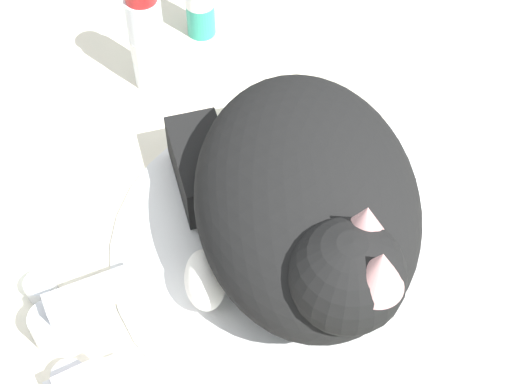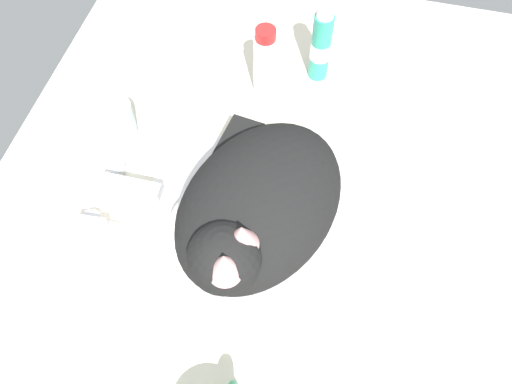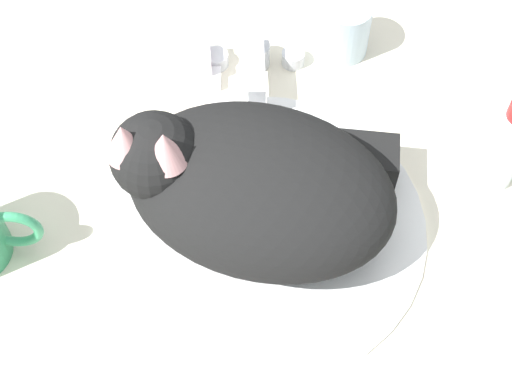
% 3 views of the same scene
% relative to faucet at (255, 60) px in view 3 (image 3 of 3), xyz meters
% --- Properties ---
extents(ground_plane, '(1.10, 0.83, 0.03)m').
position_rel_faucet_xyz_m(ground_plane, '(0.00, -0.22, -0.04)').
color(ground_plane, silver).
extents(sink_basin, '(0.35, 0.35, 0.01)m').
position_rel_faucet_xyz_m(sink_basin, '(0.00, -0.22, -0.02)').
color(sink_basin, white).
rests_on(sink_basin, ground_plane).
extents(faucet, '(0.12, 0.11, 0.05)m').
position_rel_faucet_xyz_m(faucet, '(0.00, 0.00, 0.00)').
color(faucet, silver).
rests_on(faucet, ground_plane).
extents(cat, '(0.32, 0.27, 0.16)m').
position_rel_faucet_xyz_m(cat, '(-0.01, -0.21, 0.05)').
color(cat, black).
rests_on(cat, sink_basin).
extents(rinse_cup, '(0.06, 0.06, 0.07)m').
position_rel_faucet_xyz_m(rinse_cup, '(0.11, 0.04, 0.01)').
color(rinse_cup, silver).
rests_on(rinse_cup, ground_plane).
extents(soap_dish, '(0.09, 0.06, 0.01)m').
position_rel_faucet_xyz_m(soap_dish, '(-0.09, 0.00, -0.02)').
color(soap_dish, white).
rests_on(soap_dish, ground_plane).
extents(soap_bar, '(0.07, 0.05, 0.03)m').
position_rel_faucet_xyz_m(soap_bar, '(-0.09, 0.00, 0.00)').
color(soap_bar, silver).
rests_on(soap_bar, soap_dish).
extents(toothpaste_bottle, '(0.04, 0.04, 0.13)m').
position_rel_faucet_xyz_m(toothpaste_bottle, '(0.26, -0.16, 0.04)').
color(toothpaste_bottle, white).
rests_on(toothpaste_bottle, ground_plane).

